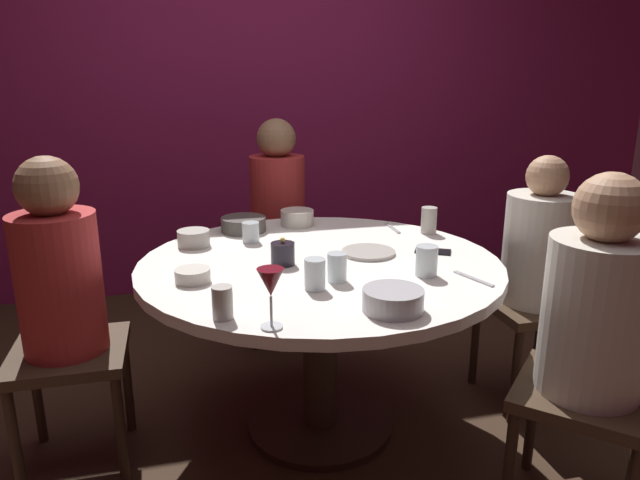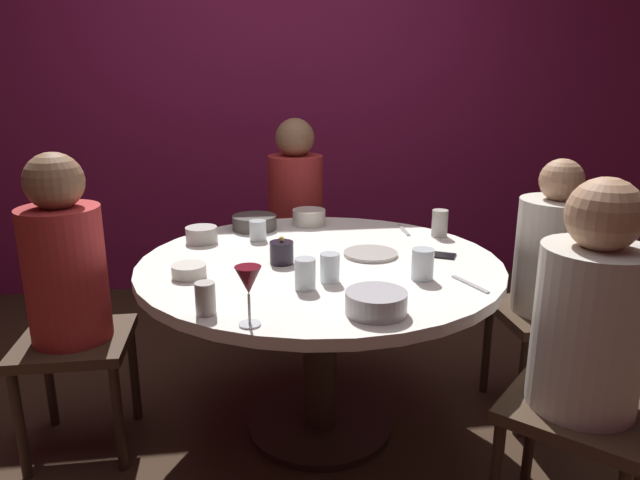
{
  "view_description": "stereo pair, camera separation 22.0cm",
  "coord_description": "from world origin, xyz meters",
  "px_view_note": "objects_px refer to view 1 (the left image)",
  "views": [
    {
      "loc": [
        -0.51,
        -2.06,
        1.42
      ],
      "look_at": [
        0.0,
        0.0,
        0.81
      ],
      "focal_mm": 32.46,
      "sensor_mm": 36.0,
      "label": 1
    },
    {
      "loc": [
        -0.29,
        -2.1,
        1.42
      ],
      "look_at": [
        0.0,
        0.0,
        0.81
      ],
      "focal_mm": 32.46,
      "sensor_mm": 36.0,
      "label": 2
    }
  ],
  "objects_px": {
    "cup_beside_wine": "(338,267)",
    "wine_glass": "(271,285)",
    "bowl_sauce_side": "(243,224)",
    "seated_diner_front_right": "(595,316)",
    "cup_by_left_diner": "(222,303)",
    "bowl_rice_portion": "(193,275)",
    "bowl_small_white": "(194,238)",
    "seated_diner_back": "(278,206)",
    "dinner_plate": "(368,252)",
    "seated_diner_right": "(539,254)",
    "cup_far_edge": "(429,220)",
    "dining_table": "(320,295)",
    "cup_by_right_diner": "(315,274)",
    "candle_holder": "(283,254)",
    "cup_center_front": "(251,232)",
    "bowl_serving_large": "(393,300)",
    "cell_phone": "(433,251)",
    "seated_diner_left": "(60,283)",
    "cup_near_candle": "(427,261)",
    "bowl_salad_center": "(297,218)"
  },
  "relations": [
    {
      "from": "seated_diner_front_right",
      "to": "bowl_serving_large",
      "type": "bearing_deg",
      "value": 30.45
    },
    {
      "from": "candle_holder",
      "to": "bowl_salad_center",
      "type": "height_order",
      "value": "candle_holder"
    },
    {
      "from": "seated_diner_right",
      "to": "cup_far_edge",
      "type": "bearing_deg",
      "value": -33.55
    },
    {
      "from": "dining_table",
      "to": "bowl_serving_large",
      "type": "distance_m",
      "value": 0.57
    },
    {
      "from": "seated_diner_left",
      "to": "wine_glass",
      "type": "height_order",
      "value": "seated_diner_left"
    },
    {
      "from": "seated_diner_left",
      "to": "cup_center_front",
      "type": "bearing_deg",
      "value": 23.7
    },
    {
      "from": "seated_diner_back",
      "to": "bowl_sauce_side",
      "type": "xyz_separation_m",
      "value": [
        -0.24,
        -0.45,
        0.02
      ]
    },
    {
      "from": "seated_diner_right",
      "to": "bowl_small_white",
      "type": "xyz_separation_m",
      "value": [
        -1.43,
        0.31,
        0.08
      ]
    },
    {
      "from": "cup_beside_wine",
      "to": "wine_glass",
      "type": "bearing_deg",
      "value": -131.23
    },
    {
      "from": "cup_by_right_diner",
      "to": "bowl_serving_large",
      "type": "bearing_deg",
      "value": -51.27
    },
    {
      "from": "bowl_sauce_side",
      "to": "cup_center_front",
      "type": "height_order",
      "value": "cup_center_front"
    },
    {
      "from": "wine_glass",
      "to": "cup_beside_wine",
      "type": "relative_size",
      "value": 1.75
    },
    {
      "from": "dining_table",
      "to": "bowl_sauce_side",
      "type": "distance_m",
      "value": 0.58
    },
    {
      "from": "dining_table",
      "to": "cup_by_right_diner",
      "type": "height_order",
      "value": "cup_by_right_diner"
    },
    {
      "from": "wine_glass",
      "to": "cup_far_edge",
      "type": "distance_m",
      "value": 1.19
    },
    {
      "from": "seated_diner_left",
      "to": "seated_diner_right",
      "type": "height_order",
      "value": "seated_diner_left"
    },
    {
      "from": "seated_diner_left",
      "to": "bowl_salad_center",
      "type": "distance_m",
      "value": 1.1
    },
    {
      "from": "seated_diner_front_right",
      "to": "bowl_serving_large",
      "type": "height_order",
      "value": "seated_diner_front_right"
    },
    {
      "from": "bowl_sauce_side",
      "to": "seated_diner_front_right",
      "type": "bearing_deg",
      "value": -52.11
    },
    {
      "from": "seated_diner_left",
      "to": "seated_diner_back",
      "type": "bearing_deg",
      "value": 45.27
    },
    {
      "from": "seated_diner_back",
      "to": "dinner_plate",
      "type": "height_order",
      "value": "seated_diner_back"
    },
    {
      "from": "bowl_salad_center",
      "to": "cup_center_front",
      "type": "bearing_deg",
      "value": -137.18
    },
    {
      "from": "seated_diner_back",
      "to": "cup_beside_wine",
      "type": "bearing_deg",
      "value": 0.17
    },
    {
      "from": "cup_near_candle",
      "to": "seated_diner_right",
      "type": "bearing_deg",
      "value": 22.42
    },
    {
      "from": "dining_table",
      "to": "bowl_sauce_side",
      "type": "height_order",
      "value": "bowl_sauce_side"
    },
    {
      "from": "dinner_plate",
      "to": "seated_diner_left",
      "type": "bearing_deg",
      "value": -178.52
    },
    {
      "from": "seated_diner_left",
      "to": "cup_by_left_diner",
      "type": "distance_m",
      "value": 0.71
    },
    {
      "from": "bowl_small_white",
      "to": "bowl_sauce_side",
      "type": "xyz_separation_m",
      "value": [
        0.23,
        0.19,
        -0.0
      ]
    },
    {
      "from": "seated_diner_right",
      "to": "cup_far_edge",
      "type": "height_order",
      "value": "seated_diner_right"
    },
    {
      "from": "bowl_sauce_side",
      "to": "cup_center_front",
      "type": "relative_size",
      "value": 2.37
    },
    {
      "from": "seated_diner_back",
      "to": "cup_center_front",
      "type": "bearing_deg",
      "value": -19.66
    },
    {
      "from": "bowl_small_white",
      "to": "bowl_rice_portion",
      "type": "bearing_deg",
      "value": -92.57
    },
    {
      "from": "cup_near_candle",
      "to": "cup_by_right_diner",
      "type": "height_order",
      "value": "cup_near_candle"
    },
    {
      "from": "dinner_plate",
      "to": "cell_phone",
      "type": "xyz_separation_m",
      "value": [
        0.26,
        -0.04,
        -0.0
      ]
    },
    {
      "from": "bowl_rice_portion",
      "to": "bowl_small_white",
      "type": "bearing_deg",
      "value": 87.43
    },
    {
      "from": "cup_by_right_diner",
      "to": "bowl_salad_center",
      "type": "bearing_deg",
      "value": 82.2
    },
    {
      "from": "cup_far_edge",
      "to": "cup_beside_wine",
      "type": "bearing_deg",
      "value": -138.19
    },
    {
      "from": "dining_table",
      "to": "bowl_small_white",
      "type": "distance_m",
      "value": 0.59
    },
    {
      "from": "seated_diner_back",
      "to": "cup_near_candle",
      "type": "bearing_deg",
      "value": 14.95
    },
    {
      "from": "candle_holder",
      "to": "cell_phone",
      "type": "relative_size",
      "value": 0.76
    },
    {
      "from": "seated_diner_front_right",
      "to": "cell_phone",
      "type": "bearing_deg",
      "value": -26.79
    },
    {
      "from": "cup_by_left_diner",
      "to": "cup_by_right_diner",
      "type": "relative_size",
      "value": 0.94
    },
    {
      "from": "seated_diner_front_right",
      "to": "bowl_serving_large",
      "type": "distance_m",
      "value": 0.61
    },
    {
      "from": "seated_diner_left",
      "to": "bowl_small_white",
      "type": "bearing_deg",
      "value": 33.31
    },
    {
      "from": "cup_by_left_diner",
      "to": "seated_diner_front_right",
      "type": "bearing_deg",
      "value": -11.29
    },
    {
      "from": "dinner_plate",
      "to": "candle_holder",
      "type": "bearing_deg",
      "value": -172.0
    },
    {
      "from": "bowl_sauce_side",
      "to": "cup_near_candle",
      "type": "relative_size",
      "value": 1.87
    },
    {
      "from": "dining_table",
      "to": "cell_phone",
      "type": "height_order",
      "value": "cell_phone"
    },
    {
      "from": "cup_by_left_diner",
      "to": "candle_holder",
      "type": "bearing_deg",
      "value": 59.85
    },
    {
      "from": "seated_diner_right",
      "to": "cup_center_front",
      "type": "relative_size",
      "value": 12.86
    }
  ]
}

